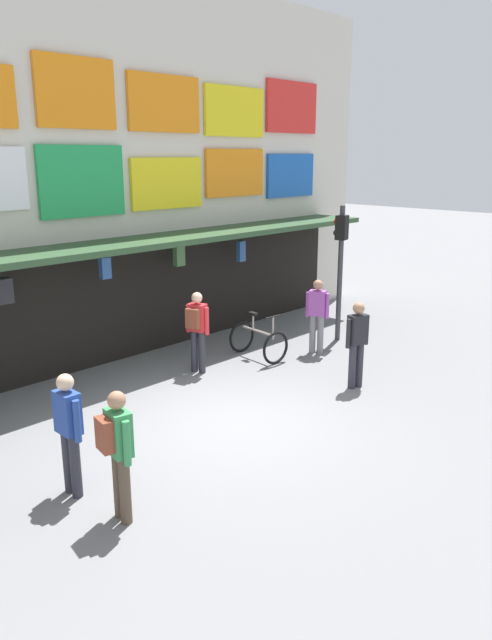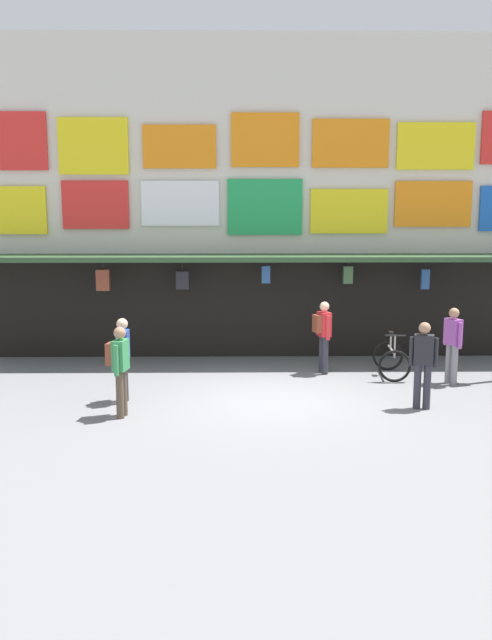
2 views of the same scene
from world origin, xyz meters
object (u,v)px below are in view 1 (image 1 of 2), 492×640
at_px(traffic_light_far, 340,252).
at_px(bicycle_parked, 258,341).
at_px(pedestrian_in_blue, 118,447).
at_px(pedestrian_in_green, 357,340).
at_px(pedestrian_in_red, 69,428).
at_px(pedestrian_in_yellow, 317,312).
at_px(pedestrian_in_white, 197,326).

bearing_deg(traffic_light_far, bicycle_parked, 169.10).
distance_m(bicycle_parked, pedestrian_in_blue, 6.40).
bearing_deg(pedestrian_in_green, traffic_light_far, 41.82).
xyz_separation_m(pedestrian_in_red, pedestrian_in_yellow, (6.90, 1.28, 0.00)).
relative_size(traffic_light_far, pedestrian_in_blue, 1.90).
bearing_deg(traffic_light_far, pedestrian_in_yellow, -167.34).
distance_m(traffic_light_far, pedestrian_in_green, 3.33).
distance_m(pedestrian_in_blue, pedestrian_in_yellow, 7.16).
distance_m(traffic_light_far, pedestrian_in_white, 4.09).
distance_m(pedestrian_in_blue, pedestrian_in_green, 5.68).
distance_m(bicycle_parked, pedestrian_in_green, 2.58).
bearing_deg(pedestrian_in_white, bicycle_parked, -10.21).
height_order(pedestrian_in_red, pedestrian_in_green, same).
distance_m(traffic_light_far, pedestrian_in_yellow, 1.70).
bearing_deg(traffic_light_far, pedestrian_in_green, -138.18).
relative_size(bicycle_parked, pedestrian_in_yellow, 0.73).
bearing_deg(bicycle_parked, pedestrian_in_blue, -152.56).
xyz_separation_m(bicycle_parked, pedestrian_in_yellow, (1.15, -0.71, 0.55)).
xyz_separation_m(traffic_light_far, pedestrian_in_yellow, (-1.18, -0.26, -1.19)).
bearing_deg(pedestrian_in_blue, pedestrian_in_yellow, 18.09).
xyz_separation_m(traffic_light_far, pedestrian_in_green, (-2.32, -2.08, -1.19)).
relative_size(pedestrian_in_red, pedestrian_in_green, 1.00).
bearing_deg(traffic_light_far, pedestrian_in_blue, -162.69).
bearing_deg(pedestrian_in_white, pedestrian_in_green, -61.17).
bearing_deg(pedestrian_in_yellow, pedestrian_in_red, -169.51).
bearing_deg(pedestrian_in_green, pedestrian_in_blue, -175.83).
relative_size(traffic_light_far, bicycle_parked, 2.62).
height_order(traffic_light_far, pedestrian_in_yellow, traffic_light_far).
xyz_separation_m(traffic_light_far, pedestrian_in_white, (-3.86, 0.72, -1.16)).
bearing_deg(pedestrian_in_blue, traffic_light_far, 17.31).
bearing_deg(pedestrian_in_blue, bicycle_parked, 27.44).
relative_size(pedestrian_in_green, pedestrian_in_white, 1.00).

